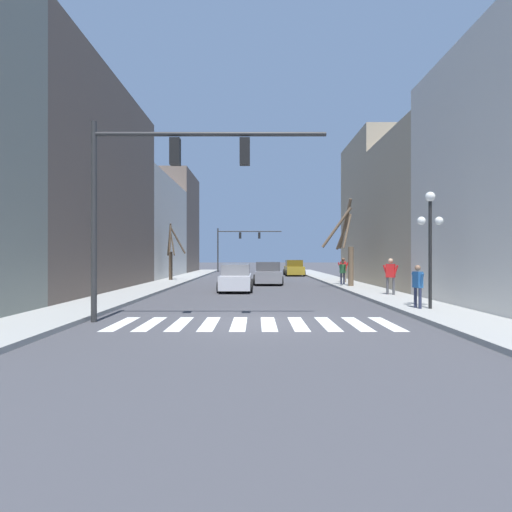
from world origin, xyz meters
name	(u,v)px	position (x,y,z in m)	size (l,w,h in m)	color
ground_plane	(255,322)	(0.00, 0.00, 0.00)	(240.00, 240.00, 0.00)	#424247
sidewalk_left	(45,320)	(-6.56, 0.00, 0.07)	(2.58, 90.00, 0.15)	#9E9E99
sidewalk_right	(465,320)	(6.56, 0.00, 0.07)	(2.58, 90.00, 0.15)	#9E9E99
building_row_left	(114,208)	(-10.85, 18.06, 5.80)	(6.00, 49.13, 12.41)	gray
building_row_right	(454,198)	(10.85, 9.29, 5.25)	(6.00, 30.03, 11.53)	beige
crosswalk_stripes	(255,324)	(0.00, -0.30, 0.00)	(8.55, 2.60, 0.01)	white
traffic_signal_near	(163,175)	(-2.87, 0.05, 4.60)	(7.37, 0.28, 6.29)	#2D2D2D
traffic_signal_far	(239,240)	(-2.35, 40.67, 4.30)	(8.59, 0.28, 5.79)	#2D2D2D
street_lamp_right_corner	(431,226)	(6.43, 2.10, 3.17)	(0.95, 0.36, 4.27)	black
car_driving_away_lane	(237,278)	(-1.12, 11.38, 0.75)	(2.00, 4.77, 1.60)	silver
car_driving_toward_lane	(295,268)	(4.11, 30.07, 0.78)	(2.07, 4.68, 1.67)	#A38423
car_parked_left_near	(268,274)	(0.93, 17.17, 0.77)	(2.13, 4.76, 1.64)	gray
pedestrian_waiting_at_curb	(419,283)	(6.02, 2.21, 1.09)	(0.29, 0.68, 1.59)	#282D47
pedestrian_near_right_corner	(344,268)	(6.50, 16.95, 1.22)	(0.78, 0.28, 1.81)	#7A705B
pedestrian_on_right_sidewalk	(343,270)	(5.98, 14.74, 1.11)	(0.42, 0.64, 1.61)	#282D47
pedestrian_on_left_sidewalk	(391,273)	(6.79, 7.46, 1.22)	(0.68, 0.54, 1.81)	#4C4C51
street_tree_right_mid	(347,246)	(5.96, 13.50, 2.75)	(2.05, 2.16, 5.68)	brown
street_tree_right_near	(172,254)	(-6.82, 19.97, 2.24)	(1.72, 1.98, 4.62)	#473828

